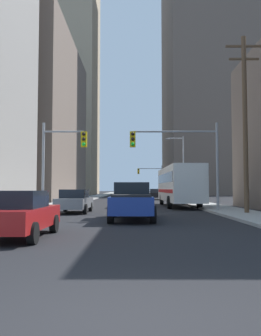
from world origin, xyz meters
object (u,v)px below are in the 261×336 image
Objects in this scene: city_bus at (179,184)px; pickup_truck_blue at (132,201)px; traffic_signal_near_right at (178,150)px; sedan_silver at (131,198)px; traffic_signal_near_left at (62,152)px; sedan_maroon at (131,194)px; sedan_black at (155,194)px; traffic_signal_far_right at (151,175)px; sedan_grey at (75,201)px; sedan_red at (18,214)px.

pickup_truck_blue is (-4.07, -12.81, -1.00)m from city_bus.
sedan_silver is at bearing 119.57° from traffic_signal_near_right.
pickup_truck_blue is 7.89m from traffic_signal_near_left.
sedan_maroon is (-4.19, 17.73, -1.16)m from city_bus.
sedan_black is at bearing 84.15° from pickup_truck_blue.
city_bus is 1.92× the size of traffic_signal_near_left.
traffic_signal_far_right is (3.72, 38.32, 3.32)m from sedan_silver.
traffic_signal_near_left reaches higher than sedan_black.
sedan_silver is 1.00× the size of sedan_black.
sedan_silver is at bearing 59.41° from sedan_grey.
sedan_black is 18.10m from traffic_signal_far_right.
traffic_signal_near_right is at bearing 60.86° from pickup_truck_blue.
sedan_red is 0.99× the size of sedan_grey.
traffic_signal_near_right is at bearing -60.43° from sedan_silver.
sedan_maroon is (3.61, 25.53, 0.00)m from sedan_grey.
sedan_maroon is at bearing 81.95° from sedan_grey.
sedan_black is 0.71× the size of traffic_signal_near_right.
city_bus is 1.92× the size of traffic_signal_near_right.
traffic_signal_near_right reaches higher than sedan_grey.
sedan_black is at bearing 89.65° from traffic_signal_near_right.
sedan_red is 37.23m from sedan_maroon.
traffic_signal_near_right is 1.00× the size of traffic_signal_far_right.
sedan_grey is 0.71× the size of traffic_signal_near_right.
pickup_truck_blue is at bearing -119.14° from traffic_signal_near_right.
sedan_maroon is at bearing 90.22° from pickup_truck_blue.
sedan_red and sedan_maroon have the same top height.
traffic_signal_far_right is (7.27, 56.00, 3.32)m from sedan_red.
sedan_silver is 19.38m from sedan_maroon.
sedan_red and sedan_grey have the same top height.
sedan_silver is (3.55, 17.68, 0.00)m from sedan_red.
sedan_red is at bearing -89.62° from sedan_grey.
sedan_silver is 0.70× the size of traffic_signal_far_right.
pickup_truck_blue is 7.48m from sedan_red.
sedan_red is 0.70× the size of traffic_signal_near_right.
traffic_signal_near_left is at bearing -106.92° from sedan_black.
city_bus is at bearing -89.29° from traffic_signal_far_right.
sedan_maroon is at bearing 79.61° from traffic_signal_near_left.
pickup_truck_blue is 1.29× the size of sedan_maroon.
traffic_signal_far_right is (3.74, 18.94, 3.32)m from sedan_maroon.
traffic_signal_far_right is (7.35, 44.46, 3.32)m from sedan_grey.
traffic_signal_near_left is 44.72m from traffic_signal_far_right.
traffic_signal_near_right is at bearing 0.01° from traffic_signal_near_left.
traffic_signal_far_right is at bearing 84.46° from sedan_silver.
sedan_red is at bearing -100.24° from sedan_black.
sedan_black is (3.37, 1.14, 0.00)m from sedan_maroon.
traffic_signal_near_left is at bearing 151.77° from sedan_grey.
sedan_maroon is 19.59m from traffic_signal_far_right.
city_bus is 36.74m from traffic_signal_far_right.
sedan_black is at bearing 92.50° from city_bus.
city_bus is at bearing 44.97° from sedan_grey.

